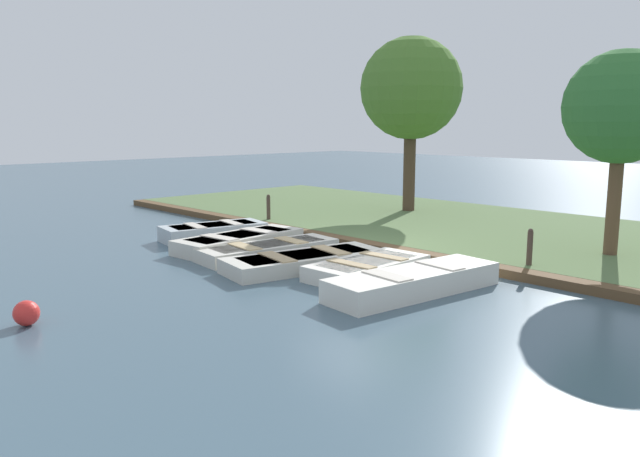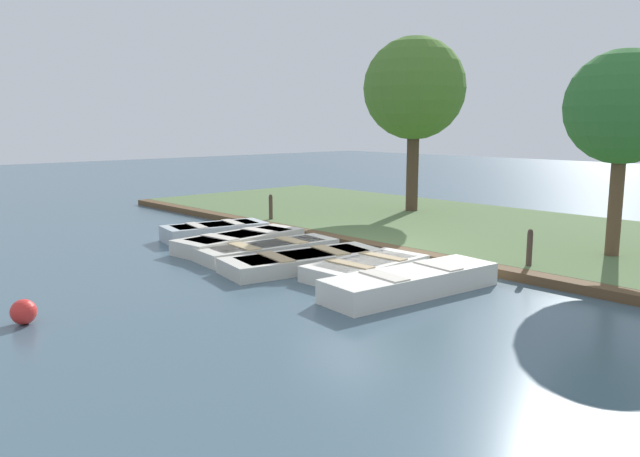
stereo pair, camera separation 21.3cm
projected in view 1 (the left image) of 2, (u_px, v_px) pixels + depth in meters
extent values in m
plane|color=#425B6B|center=(356.00, 256.00, 14.35)|extent=(80.00, 80.00, 0.00)
cube|color=#567042|center=(476.00, 228.00, 17.73)|extent=(8.00, 24.00, 0.19)
cube|color=brown|center=(389.00, 245.00, 15.14)|extent=(1.20, 23.96, 0.18)
cube|color=#B2BCC1|center=(214.00, 232.00, 16.41)|extent=(2.84, 1.59, 0.40)
cube|color=#4C709E|center=(213.00, 225.00, 16.38)|extent=(2.32, 1.26, 0.03)
cube|color=beige|center=(195.00, 226.00, 16.10)|extent=(0.46, 1.04, 0.03)
cube|color=beige|center=(231.00, 222.00, 16.64)|extent=(0.46, 1.04, 0.03)
cube|color=beige|center=(240.00, 241.00, 15.21)|extent=(3.41, 1.45, 0.35)
cube|color=teal|center=(240.00, 235.00, 15.18)|extent=(2.79, 1.14, 0.03)
cube|color=beige|center=(219.00, 237.00, 14.71)|extent=(0.42, 1.10, 0.03)
cube|color=beige|center=(259.00, 230.00, 15.64)|extent=(0.42, 1.10, 0.03)
cube|color=beige|center=(269.00, 250.00, 14.29)|extent=(3.40, 1.42, 0.30)
cube|color=beige|center=(269.00, 244.00, 14.27)|extent=(2.78, 1.12, 0.02)
cube|color=tan|center=(245.00, 246.00, 13.89)|extent=(0.44, 1.00, 0.03)
cube|color=tan|center=(291.00, 240.00, 14.64)|extent=(0.44, 1.00, 0.03)
cube|color=beige|center=(305.00, 261.00, 13.12)|extent=(3.62, 1.84, 0.31)
cube|color=#6B7F51|center=(305.00, 254.00, 13.10)|extent=(2.96, 1.46, 0.02)
cube|color=tan|center=(277.00, 257.00, 12.75)|extent=(0.55, 1.15, 0.03)
cube|color=tan|center=(331.00, 250.00, 13.44)|extent=(0.55, 1.15, 0.03)
cube|color=silver|center=(368.00, 268.00, 12.50)|extent=(2.68, 1.30, 0.32)
cube|color=teal|center=(368.00, 261.00, 12.47)|extent=(2.19, 1.02, 0.03)
cube|color=tan|center=(351.00, 264.00, 12.12)|extent=(0.30, 1.12, 0.03)
cube|color=tan|center=(383.00, 256.00, 12.82)|extent=(0.30, 1.12, 0.03)
cube|color=silver|center=(414.00, 282.00, 11.19)|extent=(3.61, 1.41, 0.42)
cube|color=#4C709E|center=(414.00, 272.00, 11.16)|extent=(2.95, 1.12, 0.03)
cube|color=beige|center=(387.00, 275.00, 10.76)|extent=(0.45, 0.98, 0.03)
cube|color=beige|center=(440.00, 265.00, 11.55)|extent=(0.45, 0.98, 0.03)
cylinder|color=#47382D|center=(269.00, 211.00, 18.61)|extent=(0.11, 0.11, 0.86)
sphere|color=#47382D|center=(268.00, 196.00, 18.53)|extent=(0.10, 0.10, 0.10)
cylinder|color=#47382D|center=(529.00, 253.00, 12.59)|extent=(0.11, 0.11, 0.86)
sphere|color=#47382D|center=(531.00, 231.00, 12.52)|extent=(0.10, 0.10, 0.10)
sphere|color=red|center=(26.00, 313.00, 9.40)|extent=(0.39, 0.39, 0.39)
cylinder|color=#4C3828|center=(409.00, 167.00, 20.35)|extent=(0.39, 0.39, 3.23)
sphere|color=#4C7A2D|center=(411.00, 88.00, 19.93)|extent=(3.26, 3.26, 3.26)
cylinder|color=brown|center=(614.00, 201.00, 13.48)|extent=(0.29, 0.29, 2.70)
sphere|color=#337033|center=(621.00, 107.00, 13.15)|extent=(2.41, 2.41, 2.41)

